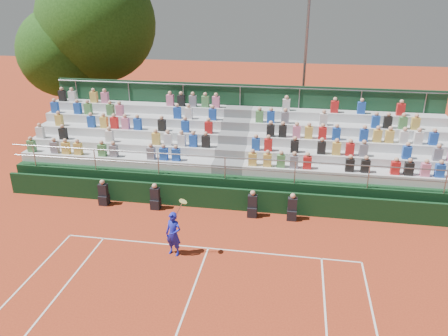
% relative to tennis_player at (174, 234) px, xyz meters
% --- Properties ---
extents(ground, '(90.00, 90.00, 0.00)m').
position_rel_tennis_player_xyz_m(ground, '(1.13, 0.56, -0.84)').
color(ground, '#AB391C').
rests_on(ground, ground).
extents(courtside_wall, '(20.00, 0.15, 1.00)m').
position_rel_tennis_player_xyz_m(courtside_wall, '(1.13, 3.76, -0.34)').
color(courtside_wall, black).
rests_on(courtside_wall, ground).
extents(line_officials, '(8.65, 0.40, 1.19)m').
position_rel_tennis_player_xyz_m(line_officials, '(0.17, 3.31, -0.36)').
color(line_officials, black).
rests_on(line_officials, ground).
extents(grandstand, '(20.00, 5.20, 4.40)m').
position_rel_tennis_player_xyz_m(grandstand, '(1.14, 7.00, 0.25)').
color(grandstand, black).
rests_on(grandstand, ground).
extents(tennis_player, '(0.88, 0.56, 2.22)m').
position_rel_tennis_player_xyz_m(tennis_player, '(0.00, 0.00, 0.00)').
color(tennis_player, '#1821B9').
rests_on(tennis_player, ground).
extents(tree_west, '(5.51, 5.51, 7.97)m').
position_rel_tennis_player_xyz_m(tree_west, '(-10.64, 13.02, 4.36)').
color(tree_west, '#392514').
rests_on(tree_west, ground).
extents(tree_east, '(7.27, 7.27, 10.59)m').
position_rel_tennis_player_xyz_m(tree_east, '(-8.57, 13.89, 6.10)').
color(tree_east, '#392514').
rests_on(tree_east, ground).
extents(floodlight_mast, '(0.60, 0.25, 9.00)m').
position_rel_tennis_player_xyz_m(floodlight_mast, '(4.35, 12.78, 4.35)').
color(floodlight_mast, gray).
rests_on(floodlight_mast, ground).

